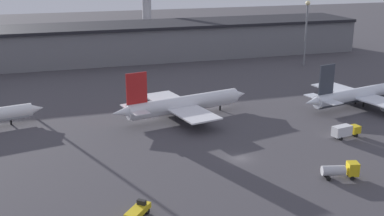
{
  "coord_description": "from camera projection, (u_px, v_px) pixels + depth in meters",
  "views": [
    {
      "loc": [
        -37.49,
        -86.15,
        40.47
      ],
      "look_at": [
        -4.84,
        18.68,
        6.0
      ],
      "focal_mm": 45.0,
      "sensor_mm": 36.0,
      "label": 1
    }
  ],
  "objects": [
    {
      "name": "airplane_1",
      "position": [
        183.0,
        104.0,
        126.53
      ],
      "size": [
        39.72,
        30.17,
        13.53
      ],
      "rotation": [
        0.0,
        0.0,
        0.22
      ],
      "color": "silver",
      "rests_on": "ground"
    },
    {
      "name": "terminal_building",
      "position": [
        138.0,
        41.0,
        199.01
      ],
      "size": [
        189.88,
        27.93,
        14.46
      ],
      "color": "slate",
      "rests_on": "ground"
    },
    {
      "name": "service_vehicle_1",
      "position": [
        138.0,
        211.0,
        77.94
      ],
      "size": [
        5.12,
        5.51,
        2.52
      ],
      "rotation": [
        0.0,
        0.0,
        0.87
      ],
      "color": "gold",
      "rests_on": "ground"
    },
    {
      "name": "airplane_2",
      "position": [
        364.0,
        94.0,
        137.1
      ],
      "size": [
        44.03,
        32.42,
        13.4
      ],
      "rotation": [
        0.0,
        0.0,
        0.22
      ],
      "color": "silver",
      "rests_on": "ground"
    },
    {
      "name": "lamp_post_1",
      "position": [
        306.0,
        25.0,
        183.06
      ],
      "size": [
        1.8,
        1.8,
        24.96
      ],
      "color": "slate",
      "rests_on": "ground"
    },
    {
      "name": "ground",
      "position": [
        240.0,
        158.0,
        101.23
      ],
      "size": [
        600.0,
        600.0,
        0.0
      ],
      "primitive_type": "plane",
      "color": "#423F44"
    },
    {
      "name": "service_vehicle_0",
      "position": [
        345.0,
        131.0,
        112.35
      ],
      "size": [
        7.71,
        3.48,
        3.11
      ],
      "rotation": [
        0.0,
        0.0,
        0.18
      ],
      "color": "gold",
      "rests_on": "ground"
    },
    {
      "name": "service_vehicle_2",
      "position": [
        341.0,
        170.0,
        91.54
      ],
      "size": [
        7.21,
        3.72,
        3.29
      ],
      "rotation": [
        0.0,
        0.0,
        -0.25
      ],
      "color": "gold",
      "rests_on": "ground"
    }
  ]
}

